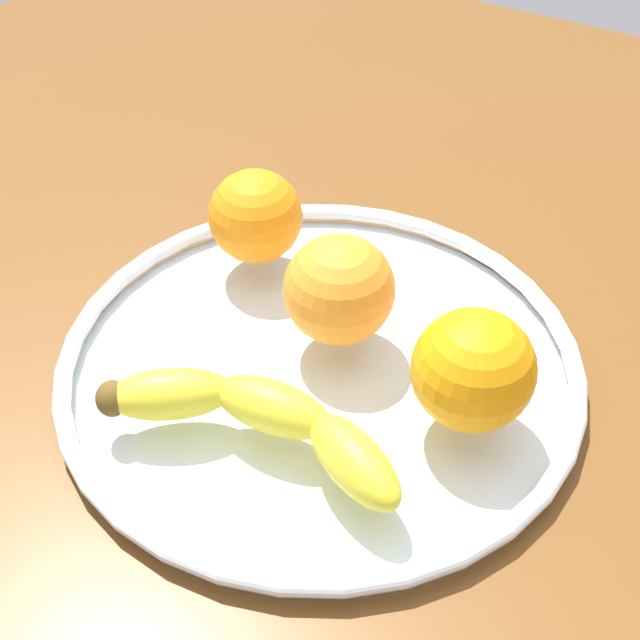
# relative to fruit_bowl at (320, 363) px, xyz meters

# --- Properties ---
(ground_plane) EXTENTS (1.24, 1.24, 0.04)m
(ground_plane) POSITION_rel_fruit_bowl_xyz_m (0.00, 0.00, -0.03)
(ground_plane) COLOR brown
(fruit_bowl) EXTENTS (0.35, 0.35, 0.02)m
(fruit_bowl) POSITION_rel_fruit_bowl_xyz_m (0.00, 0.00, 0.00)
(fruit_bowl) COLOR silver
(fruit_bowl) RESTS_ON ground_plane
(banana) EXTENTS (0.20, 0.08, 0.03)m
(banana) POSITION_rel_fruit_bowl_xyz_m (-0.00, 0.08, 0.02)
(banana) COLOR yellow
(banana) RESTS_ON fruit_bowl
(orange_front_left) EXTENTS (0.07, 0.07, 0.07)m
(orange_front_left) POSITION_rel_fruit_bowl_xyz_m (0.09, -0.07, 0.04)
(orange_front_left) COLOR orange
(orange_front_left) RESTS_ON fruit_bowl
(orange_back_left) EXTENTS (0.07, 0.07, 0.07)m
(orange_back_left) POSITION_rel_fruit_bowl_xyz_m (-0.00, -0.03, 0.05)
(orange_back_left) COLOR orange
(orange_back_left) RESTS_ON fruit_bowl
(orange_front_right) EXTENTS (0.07, 0.07, 0.07)m
(orange_front_right) POSITION_rel_fruit_bowl_xyz_m (-0.10, -0.00, 0.05)
(orange_front_right) COLOR orange
(orange_front_right) RESTS_ON fruit_bowl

